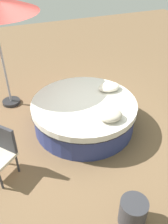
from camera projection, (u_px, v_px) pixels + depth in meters
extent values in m
plane|color=brown|center=(84.00, 126.00, 5.57)|extent=(16.00, 16.00, 0.00)
cylinder|color=navy|center=(84.00, 117.00, 5.42)|extent=(2.18, 2.18, 0.50)
cylinder|color=black|center=(84.00, 108.00, 5.27)|extent=(2.26, 2.26, 0.01)
cylinder|color=silver|center=(84.00, 105.00, 5.23)|extent=(2.25, 2.25, 0.14)
ellipsoid|color=beige|center=(110.00, 115.00, 4.67)|extent=(0.47, 0.39, 0.19)
ellipsoid|color=silver|center=(109.00, 87.00, 5.55)|extent=(0.51, 0.36, 0.16)
cylinder|color=#333338|center=(1.00, 180.00, 4.09)|extent=(0.04, 0.04, 0.42)
cylinder|color=#333338|center=(17.00, 163.00, 4.39)|extent=(0.04, 0.04, 0.42)
cube|color=#333338|center=(3.00, 138.00, 4.17)|extent=(0.38, 0.43, 0.50)
cylinder|color=#262628|center=(11.00, 102.00, 6.27)|extent=(0.44, 0.44, 0.08)
cylinder|color=#99999E|center=(2.00, 56.00, 5.54)|extent=(0.05, 0.05, 2.56)
cylinder|color=#333338|center=(133.00, 212.00, 3.60)|extent=(0.41, 0.41, 0.46)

